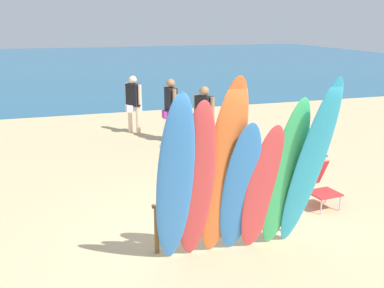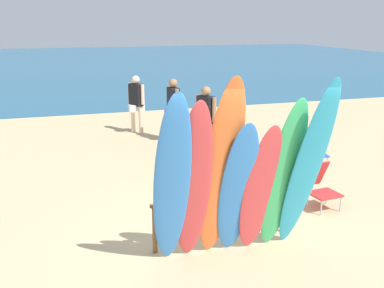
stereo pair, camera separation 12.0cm
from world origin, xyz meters
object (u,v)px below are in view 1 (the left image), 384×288
surfboard_rack (226,207)px  surfboard_blue_0 (175,184)px  surfboard_teal_6 (309,168)px  beachgoer_midbeach (204,116)px  surfboard_red_4 (262,190)px  beachgoer_strolling (133,101)px  surfboard_orange_2 (223,172)px  beach_chair_red (279,157)px  surfboard_blue_3 (240,191)px  surfboard_green_5 (285,176)px  beachgoer_by_water (171,106)px  surfboard_red_1 (196,185)px  beach_chair_blue (310,146)px  beach_chair_striped (318,183)px

surfboard_rack → surfboard_blue_0: 1.34m
surfboard_teal_6 → beachgoer_midbeach: (0.25, 5.10, -0.32)m
surfboard_red_4 → beachgoer_strolling: (-0.33, 7.76, -0.02)m
surfboard_rack → beachgoer_midbeach: bearing=74.9°
surfboard_orange_2 → beachgoer_midbeach: bearing=69.4°
surfboard_rack → beach_chair_red: (2.25, 2.51, -0.14)m
surfboard_blue_3 → beachgoer_midbeach: surfboard_blue_3 is taller
surfboard_red_4 → surfboard_green_5: 0.37m
surfboard_orange_2 → beachgoer_by_water: bearing=76.7°
surfboard_red_1 → surfboard_orange_2: surfboard_orange_2 is taller
beachgoer_by_water → beach_chair_blue: size_ratio=2.14×
surfboard_blue_0 → beach_chair_blue: surfboard_blue_0 is taller
surfboard_orange_2 → beach_chair_red: (2.53, 3.06, -0.91)m
beachgoer_by_water → surfboard_orange_2: bearing=165.6°
surfboard_red_1 → beach_chair_red: surfboard_red_1 is taller
surfboard_rack → beach_chair_blue: 4.49m
beachgoer_midbeach → beach_chair_blue: 2.63m
surfboard_red_1 → surfboard_orange_2: bearing=6.5°
surfboard_rack → beach_chair_blue: size_ratio=2.77×
surfboard_blue_0 → beachgoer_strolling: size_ratio=1.55×
surfboard_blue_0 → beach_chair_blue: 5.68m
surfboard_blue_0 → surfboard_teal_6: surfboard_teal_6 is taller
surfboard_blue_3 → beach_chair_striped: size_ratio=2.68×
surfboard_green_5 → beachgoer_by_water: bearing=85.3°
beach_chair_blue → surfboard_teal_6: bearing=-116.9°
surfboard_red_4 → beach_chair_red: 3.64m
surfboard_blue_0 → beachgoer_midbeach: bearing=70.2°
surfboard_blue_3 → surfboard_red_4: bearing=2.2°
surfboard_red_4 → beachgoer_midbeach: size_ratio=1.20×
surfboard_teal_6 → beachgoer_by_water: (-0.16, 6.66, -0.31)m
beachgoer_strolling → beachgoer_by_water: beachgoer_by_water is taller
surfboard_red_1 → beachgoer_strolling: surfboard_red_1 is taller
surfboard_red_1 → beachgoer_strolling: (0.65, 7.80, -0.22)m
surfboard_blue_0 → surfboard_orange_2: size_ratio=0.96×
surfboard_orange_2 → beachgoer_strolling: 7.80m
surfboard_teal_6 → beachgoer_midbeach: surfboard_teal_6 is taller
surfboard_rack → beach_chair_red: bearing=48.1°
surfboard_blue_3 → surfboard_teal_6: (0.96, -0.16, 0.28)m
surfboard_red_4 → beach_chair_striped: size_ratio=2.57×
surfboard_teal_6 → beach_chair_red: bearing=63.3°
surfboard_orange_2 → surfboard_green_5: (0.93, 0.00, -0.16)m
beachgoer_strolling → beachgoer_by_water: size_ratio=0.98×
beachgoer_strolling → beach_chair_blue: beachgoer_strolling is taller
surfboard_green_5 → beach_chair_blue: surfboard_green_5 is taller
surfboard_red_1 → beach_chair_striped: (2.80, 1.39, -0.78)m
surfboard_red_1 → surfboard_blue_3: surfboard_red_1 is taller
surfboard_green_5 → surfboard_rack: bearing=136.1°
surfboard_orange_2 → surfboard_blue_3: (0.26, 0.03, -0.30)m
surfboard_blue_3 → beachgoer_by_water: (0.80, 6.51, -0.03)m
surfboard_blue_3 → beachgoer_strolling: size_ratio=1.27×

